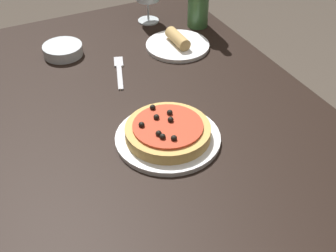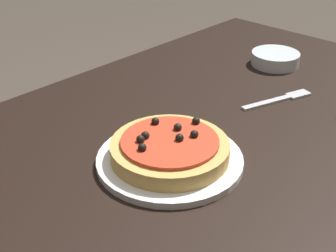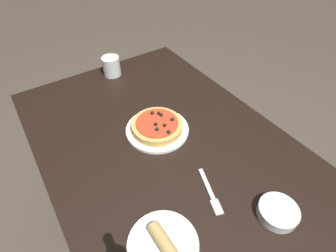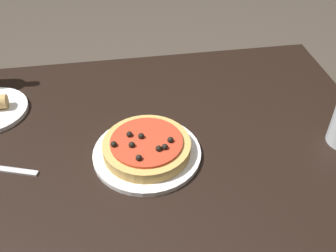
% 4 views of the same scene
% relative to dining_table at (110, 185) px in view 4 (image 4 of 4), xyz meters
% --- Properties ---
extents(dining_table, '(1.32, 0.85, 0.77)m').
position_rel_dining_table_xyz_m(dining_table, '(0.00, 0.00, 0.00)').
color(dining_table, black).
rests_on(dining_table, ground_plane).
extents(dinner_plate, '(0.25, 0.25, 0.01)m').
position_rel_dining_table_xyz_m(dinner_plate, '(0.09, -0.01, 0.11)').
color(dinner_plate, white).
rests_on(dinner_plate, dining_table).
extents(pizza, '(0.20, 0.20, 0.04)m').
position_rel_dining_table_xyz_m(pizza, '(0.09, -0.01, 0.13)').
color(pizza, tan).
rests_on(pizza, dinner_plate).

